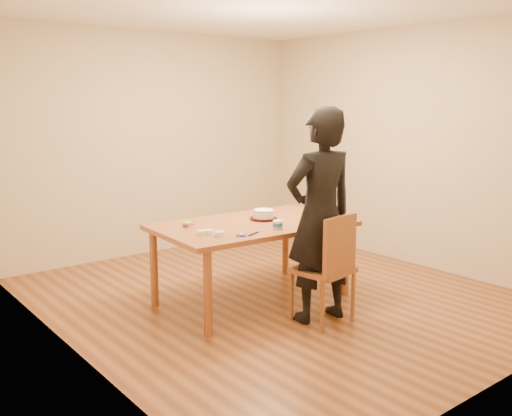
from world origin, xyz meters
TOP-DOWN VIEW (x-y plane):
  - room_shell at (0.00, 0.34)m, footprint 4.00×4.50m
  - dining_table at (-0.24, 0.06)m, footprint 1.85×1.17m
  - dining_chair at (-0.09, -0.72)m, footprint 0.50×0.50m
  - cake_plate at (-0.07, 0.11)m, footprint 0.26×0.26m
  - cake at (-0.07, 0.11)m, footprint 0.20×0.20m
  - frosting_dome at (-0.07, 0.11)m, footprint 0.20×0.20m
  - frosting_tub at (-0.22, -0.28)m, footprint 0.08×0.08m
  - frosting_lid at (-0.64, -0.29)m, footprint 0.09×0.09m
  - frosting_dollop at (-0.64, -0.29)m, footprint 0.04×0.04m
  - ramekin_green at (-0.79, -0.19)m, footprint 0.09×0.09m
  - ramekin_yellow at (-0.81, -0.07)m, footprint 0.08×0.08m
  - ramekin_multi at (-0.87, -0.05)m, footprint 0.08×0.08m
  - candy_box_pink at (-0.78, 0.31)m, footprint 0.13×0.11m
  - candy_box_green at (-0.79, 0.32)m, footprint 0.14×0.13m
  - spatula at (-0.52, -0.31)m, footprint 0.16×0.08m
  - person at (-0.09, -0.67)m, footprint 0.72×0.53m

SIDE VIEW (x-z plane):
  - dining_chair at x=-0.09m, z-range 0.43..0.47m
  - dining_table at x=-0.24m, z-range 0.71..0.75m
  - frosting_lid at x=-0.64m, z-range 0.75..0.76m
  - spatula at x=-0.52m, z-range 0.75..0.76m
  - candy_box_pink at x=-0.78m, z-range 0.75..0.77m
  - cake_plate at x=-0.07m, z-range 0.75..0.77m
  - frosting_dollop at x=-0.64m, z-range 0.76..0.78m
  - ramekin_yellow at x=-0.81m, z-range 0.75..0.79m
  - ramekin_multi at x=-0.87m, z-range 0.75..0.79m
  - ramekin_green at x=-0.79m, z-range 0.75..0.79m
  - candy_box_green at x=-0.79m, z-range 0.77..0.79m
  - frosting_tub at x=-0.22m, z-range 0.75..0.83m
  - cake at x=-0.07m, z-range 0.77..0.84m
  - frosting_dome at x=-0.07m, z-range 0.84..0.86m
  - person at x=-0.09m, z-range 0.00..1.83m
  - room_shell at x=0.00m, z-range 0.00..2.70m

